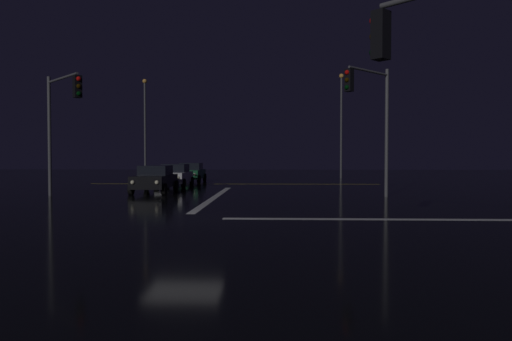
{
  "coord_description": "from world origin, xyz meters",
  "views": [
    {
      "loc": [
        3.0,
        -15.72,
        2.08
      ],
      "look_at": [
        1.98,
        12.03,
        1.26
      ],
      "focal_mm": 33.13,
      "sensor_mm": 36.0,
      "label": 1
    }
  ],
  "objects_px": {
    "sedan_black": "(155,179)",
    "sedan_white": "(175,175)",
    "traffic_signal_ne": "(372,108)",
    "sedan_green": "(191,172)",
    "streetlamp_left_far": "(145,121)",
    "traffic_signal_nw": "(61,112)",
    "streetlamp_right_far": "(341,119)"
  },
  "relations": [
    {
      "from": "sedan_black",
      "to": "sedan_white",
      "type": "relative_size",
      "value": 1.0
    },
    {
      "from": "sedan_white",
      "to": "traffic_signal_ne",
      "type": "xyz_separation_m",
      "value": [
        11.65,
        -8.63,
        3.67
      ]
    },
    {
      "from": "sedan_black",
      "to": "sedan_green",
      "type": "xyz_separation_m",
      "value": [
        0.12,
        11.2,
        0.0
      ]
    },
    {
      "from": "sedan_green",
      "to": "streetlamp_left_far",
      "type": "bearing_deg",
      "value": 127.07
    },
    {
      "from": "sedan_white",
      "to": "traffic_signal_nw",
      "type": "height_order",
      "value": "traffic_signal_nw"
    },
    {
      "from": "sedan_black",
      "to": "traffic_signal_ne",
      "type": "distance_m",
      "value": 12.64
    },
    {
      "from": "sedan_black",
      "to": "traffic_signal_ne",
      "type": "relative_size",
      "value": 0.66
    },
    {
      "from": "streetlamp_right_far",
      "to": "streetlamp_left_far",
      "type": "bearing_deg",
      "value": -180.0
    },
    {
      "from": "streetlamp_left_far",
      "to": "streetlamp_right_far",
      "type": "bearing_deg",
      "value": 0.0
    },
    {
      "from": "sedan_black",
      "to": "sedan_white",
      "type": "bearing_deg",
      "value": 89.8
    },
    {
      "from": "traffic_signal_nw",
      "to": "streetlamp_left_far",
      "type": "distance_m",
      "value": 22.43
    },
    {
      "from": "sedan_white",
      "to": "traffic_signal_nw",
      "type": "xyz_separation_m",
      "value": [
        -3.94,
        -8.8,
        3.52
      ]
    },
    {
      "from": "streetlamp_left_far",
      "to": "streetlamp_right_far",
      "type": "xyz_separation_m",
      "value": [
        19.07,
        0.0,
        0.2
      ]
    },
    {
      "from": "traffic_signal_ne",
      "to": "sedan_black",
      "type": "bearing_deg",
      "value": 164.64
    },
    {
      "from": "sedan_white",
      "to": "sedan_green",
      "type": "height_order",
      "value": "same"
    },
    {
      "from": "sedan_black",
      "to": "streetlamp_right_far",
      "type": "bearing_deg",
      "value": 54.89
    },
    {
      "from": "traffic_signal_ne",
      "to": "sedan_white",
      "type": "bearing_deg",
      "value": 143.46
    },
    {
      "from": "traffic_signal_nw",
      "to": "streetlamp_right_far",
      "type": "xyz_separation_m",
      "value": [
        17.25,
        22.32,
        1.4
      ]
    },
    {
      "from": "traffic_signal_ne",
      "to": "streetlamp_right_far",
      "type": "xyz_separation_m",
      "value": [
        1.66,
        22.16,
        1.26
      ]
    },
    {
      "from": "traffic_signal_nw",
      "to": "streetlamp_left_far",
      "type": "height_order",
      "value": "streetlamp_left_far"
    },
    {
      "from": "sedan_black",
      "to": "traffic_signal_ne",
      "type": "bearing_deg",
      "value": -15.36
    },
    {
      "from": "streetlamp_right_far",
      "to": "sedan_black",
      "type": "bearing_deg",
      "value": -125.11
    },
    {
      "from": "traffic_signal_ne",
      "to": "streetlamp_left_far",
      "type": "distance_m",
      "value": 28.2
    },
    {
      "from": "traffic_signal_ne",
      "to": "traffic_signal_nw",
      "type": "bearing_deg",
      "value": -179.4
    },
    {
      "from": "sedan_black",
      "to": "streetlamp_left_far",
      "type": "height_order",
      "value": "streetlamp_left_far"
    },
    {
      "from": "streetlamp_left_far",
      "to": "traffic_signal_nw",
      "type": "bearing_deg",
      "value": -85.33
    },
    {
      "from": "sedan_green",
      "to": "traffic_signal_nw",
      "type": "height_order",
      "value": "traffic_signal_nw"
    },
    {
      "from": "sedan_white",
      "to": "streetlamp_left_far",
      "type": "height_order",
      "value": "streetlamp_left_far"
    },
    {
      "from": "sedan_green",
      "to": "traffic_signal_nw",
      "type": "relative_size",
      "value": 0.69
    },
    {
      "from": "sedan_green",
      "to": "traffic_signal_nw",
      "type": "distance_m",
      "value": 15.52
    },
    {
      "from": "traffic_signal_ne",
      "to": "streetlamp_left_far",
      "type": "height_order",
      "value": "streetlamp_left_far"
    },
    {
      "from": "traffic_signal_nw",
      "to": "streetlamp_left_far",
      "type": "xyz_separation_m",
      "value": [
        -1.82,
        22.32,
        1.2
      ]
    }
  ]
}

